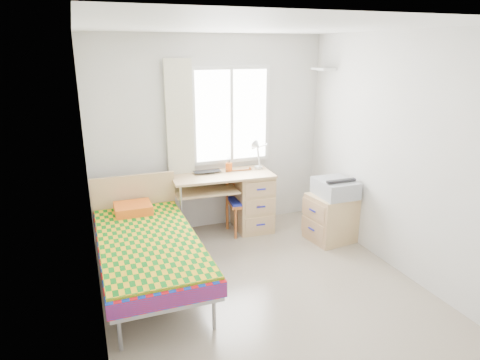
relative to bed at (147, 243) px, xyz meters
name	(u,v)px	position (x,y,z in m)	size (l,w,h in m)	color
floor	(260,285)	(1.08, -0.50, -0.45)	(3.50, 3.50, 0.00)	#BCAD93
ceiling	(264,27)	(1.08, -0.50, 2.15)	(3.50, 3.50, 0.00)	white
wall_back	(210,135)	(1.08, 1.25, 0.85)	(3.20, 3.20, 0.00)	silver
wall_left	(89,186)	(-0.52, -0.50, 0.85)	(3.50, 3.50, 0.00)	silver
wall_right	(395,154)	(2.68, -0.50, 0.85)	(3.50, 3.50, 0.00)	silver
window	(231,115)	(1.38, 1.22, 1.10)	(1.10, 0.04, 1.30)	white
curtain	(180,127)	(0.66, 1.18, 1.00)	(0.35, 0.05, 1.70)	beige
floating_shelf	(324,69)	(2.57, 0.90, 1.70)	(0.20, 0.32, 0.03)	white
bed	(147,243)	(0.00, 0.00, 0.00)	(1.02, 2.15, 0.93)	#9A9BA2
desk	(247,198)	(1.51, 0.94, 0.00)	(1.36, 0.68, 0.83)	tan
chair	(242,197)	(1.42, 0.90, 0.04)	(0.42, 0.42, 0.87)	#A76120
cabinet	(331,218)	(2.40, 0.22, -0.14)	(0.62, 0.56, 0.61)	tan
printer	(335,187)	(2.42, 0.20, 0.27)	(0.45, 0.52, 0.22)	#A7ACB0
laptop	(208,173)	(0.98, 1.01, 0.39)	(0.36, 0.24, 0.03)	black
pen_cup	(229,167)	(1.29, 1.06, 0.43)	(0.09, 0.09, 0.11)	orange
task_lamp	(258,151)	(1.64, 0.91, 0.65)	(0.23, 0.33, 0.44)	white
book	(206,193)	(0.94, 0.97, 0.14)	(0.20, 0.27, 0.02)	gray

